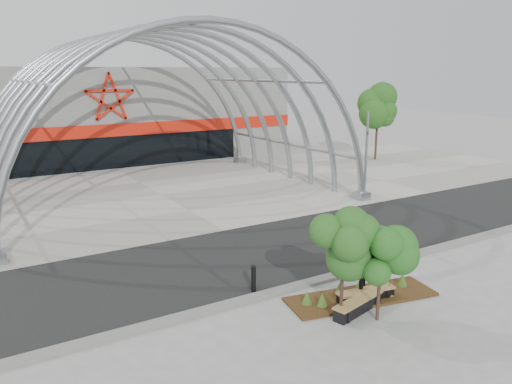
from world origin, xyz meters
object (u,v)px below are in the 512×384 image
(signal_pole, at_px, (366,154))
(bollard_2, at_px, (363,280))
(street_tree_1, at_px, (381,251))
(bench_0, at_px, (358,306))
(street_tree_0, at_px, (344,244))
(bench_1, at_px, (366,296))

(signal_pole, relative_size, bollard_2, 5.36)
(street_tree_1, xyz_separation_m, bench_0, (-0.17, 0.70, -2.07))
(street_tree_1, xyz_separation_m, bollard_2, (0.95, 1.67, -1.80))
(signal_pole, xyz_separation_m, bench_0, (-10.50, -10.84, -2.57))
(street_tree_0, xyz_separation_m, bollard_2, (1.89, 1.01, -2.00))
(street_tree_1, distance_m, bollard_2, 2.63)
(signal_pole, bearing_deg, street_tree_1, -131.81)
(street_tree_1, height_order, bollard_2, street_tree_1)
(bollard_2, bearing_deg, street_tree_0, -151.99)
(street_tree_1, height_order, bench_1, street_tree_1)
(bench_0, xyz_separation_m, bollard_2, (1.12, 0.97, 0.27))
(bench_1, bearing_deg, signal_pole, 46.87)
(signal_pole, height_order, street_tree_1, signal_pole)
(bollard_2, bearing_deg, street_tree_1, -119.66)
(signal_pole, xyz_separation_m, street_tree_1, (-10.33, -11.55, -0.50))
(signal_pole, distance_m, street_tree_1, 15.50)
(bench_0, xyz_separation_m, bench_1, (0.74, 0.43, -0.01))
(street_tree_0, height_order, bollard_2, street_tree_0)
(bench_0, relative_size, bollard_2, 2.27)
(street_tree_0, distance_m, bollard_2, 2.93)
(signal_pole, height_order, bench_1, signal_pole)
(signal_pole, relative_size, bench_1, 2.44)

